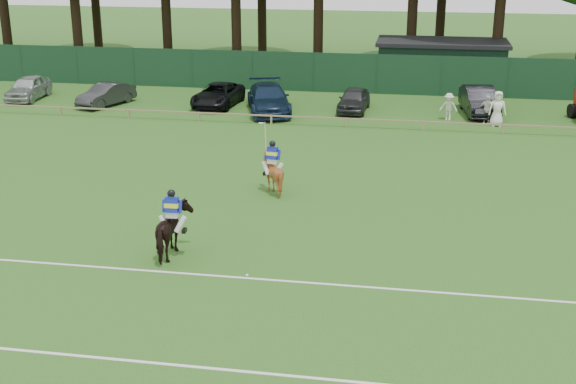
% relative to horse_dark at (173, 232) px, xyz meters
% --- Properties ---
extents(ground, '(160.00, 160.00, 0.00)m').
position_rel_horse_dark_xyz_m(ground, '(2.68, -0.23, -0.83)').
color(ground, '#1E4C14').
rests_on(ground, ground).
extents(horse_dark, '(0.99, 2.01, 1.66)m').
position_rel_horse_dark_xyz_m(horse_dark, '(0.00, 0.00, 0.00)').
color(horse_dark, black).
rests_on(horse_dark, ground).
extents(horse_chestnut, '(1.42, 1.54, 1.51)m').
position_rel_horse_dark_xyz_m(horse_chestnut, '(1.89, 6.68, -0.08)').
color(horse_chestnut, brown).
rests_on(horse_chestnut, ground).
extents(sedan_silver, '(1.99, 4.29, 1.42)m').
position_rel_horse_dark_xyz_m(sedan_silver, '(-16.13, 21.50, -0.12)').
color(sedan_silver, '#B5B7BA').
rests_on(sedan_silver, ground).
extents(sedan_grey, '(2.61, 4.13, 1.29)m').
position_rel_horse_dark_xyz_m(sedan_grey, '(-10.77, 20.65, -0.19)').
color(sedan_grey, '#2C2C2E').
rests_on(sedan_grey, ground).
extents(suv_black, '(2.50, 4.85, 1.31)m').
position_rel_horse_dark_xyz_m(suv_black, '(-4.26, 21.63, -0.18)').
color(suv_black, black).
rests_on(suv_black, ground).
extents(sedan_navy, '(3.63, 5.80, 1.57)m').
position_rel_horse_dark_xyz_m(sedan_navy, '(-0.99, 20.49, -0.05)').
color(sedan_navy, '#12223A').
rests_on(sedan_navy, ground).
extents(hatch_grey, '(1.77, 3.96, 1.32)m').
position_rel_horse_dark_xyz_m(hatch_grey, '(3.73, 21.64, -0.17)').
color(hatch_grey, '#2F2F32').
rests_on(hatch_grey, ground).
extents(estate_black, '(2.18, 4.85, 1.55)m').
position_rel_horse_dark_xyz_m(estate_black, '(10.72, 21.94, -0.06)').
color(estate_black, black).
rests_on(estate_black, ground).
extents(spectator_left, '(1.01, 0.66, 1.48)m').
position_rel_horse_dark_xyz_m(spectator_left, '(9.00, 20.33, -0.09)').
color(spectator_left, silver).
rests_on(spectator_left, ground).
extents(spectator_mid, '(0.97, 0.59, 1.55)m').
position_rel_horse_dark_xyz_m(spectator_mid, '(10.96, 19.70, -0.06)').
color(spectator_mid, silver).
rests_on(spectator_mid, ground).
extents(spectator_right, '(0.96, 0.67, 1.86)m').
position_rel_horse_dark_xyz_m(spectator_right, '(11.48, 19.39, 0.10)').
color(spectator_right, white).
rests_on(spectator_right, ground).
extents(rider_dark, '(0.94, 0.39, 1.41)m').
position_rel_horse_dark_xyz_m(rider_dark, '(0.00, -0.01, 0.74)').
color(rider_dark, silver).
rests_on(rider_dark, ground).
extents(rider_chestnut, '(0.93, 0.65, 2.05)m').
position_rel_horse_dark_xyz_m(rider_chestnut, '(1.89, 6.67, 0.63)').
color(rider_chestnut, silver).
rests_on(rider_chestnut, ground).
extents(polo_ball, '(0.09, 0.09, 0.09)m').
position_rel_horse_dark_xyz_m(polo_ball, '(2.61, -1.12, -0.79)').
color(polo_ball, silver).
rests_on(polo_ball, ground).
extents(pitch_lines, '(60.00, 5.10, 0.01)m').
position_rel_horse_dark_xyz_m(pitch_lines, '(2.68, -3.73, -0.83)').
color(pitch_lines, silver).
rests_on(pitch_lines, ground).
extents(pitch_rail, '(62.10, 0.10, 0.50)m').
position_rel_horse_dark_xyz_m(pitch_rail, '(2.68, 17.77, -0.39)').
color(pitch_rail, '#997F5B').
rests_on(pitch_rail, ground).
extents(perimeter_fence, '(92.08, 0.08, 2.50)m').
position_rel_horse_dark_xyz_m(perimeter_fence, '(2.68, 26.77, 0.42)').
color(perimeter_fence, '#14351E').
rests_on(perimeter_fence, ground).
extents(utility_shed, '(8.40, 4.40, 3.04)m').
position_rel_horse_dark_xyz_m(utility_shed, '(8.68, 29.77, 0.70)').
color(utility_shed, '#14331E').
rests_on(utility_shed, ground).
extents(tree_row, '(96.00, 12.00, 21.00)m').
position_rel_horse_dark_xyz_m(tree_row, '(4.68, 34.77, -0.83)').
color(tree_row, '#26561C').
rests_on(tree_row, ground).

